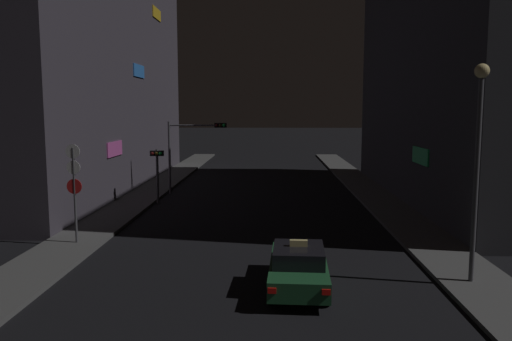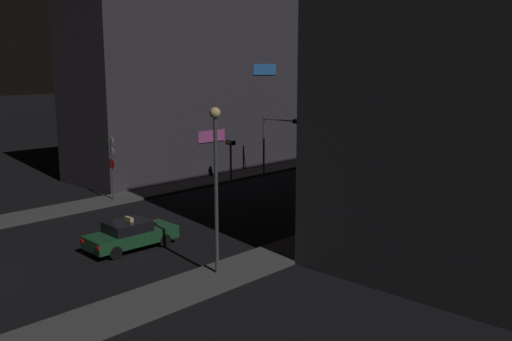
% 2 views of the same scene
% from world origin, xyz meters
% --- Properties ---
extents(sidewalk_left, '(2.53, 57.26, 0.16)m').
position_xyz_m(sidewalk_left, '(-7.61, 26.63, 0.08)').
color(sidewalk_left, '#4C4C4C').
rests_on(sidewalk_left, ground_plane).
extents(sidewalk_right, '(2.53, 57.26, 0.16)m').
position_xyz_m(sidewalk_right, '(7.61, 26.63, 0.08)').
color(sidewalk_right, '#4C4C4C').
rests_on(sidewalk_right, ground_plane).
extents(building_facade_left, '(7.23, 30.95, 18.48)m').
position_xyz_m(building_facade_left, '(-12.45, 29.43, 9.24)').
color(building_facade_left, '#3D3842').
rests_on(building_facade_left, ground_plane).
extents(building_facade_right, '(10.54, 25.68, 18.05)m').
position_xyz_m(building_facade_right, '(14.10, 25.08, 9.02)').
color(building_facade_right, '#333338').
rests_on(building_facade_right, ground_plane).
extents(taxi, '(1.99, 4.52, 1.62)m').
position_xyz_m(taxi, '(1.70, 8.40, 0.74)').
color(taxi, '#1E512D').
rests_on(taxi, ground_plane).
extents(traffic_light_overhead, '(3.97, 0.42, 4.92)m').
position_xyz_m(traffic_light_overhead, '(-4.56, 26.36, 3.59)').
color(traffic_light_overhead, '#47474C').
rests_on(traffic_light_overhead, ground_plane).
extents(traffic_light_left_kerb, '(0.80, 0.42, 3.35)m').
position_xyz_m(traffic_light_left_kerb, '(-6.10, 22.67, 2.43)').
color(traffic_light_left_kerb, '#47474C').
rests_on(traffic_light_left_kerb, ground_plane).
extents(sign_pole_left, '(0.63, 0.10, 4.15)m').
position_xyz_m(sign_pole_left, '(-7.40, 13.21, 2.65)').
color(sign_pole_left, '#47474C').
rests_on(sign_pole_left, sidewalk_left).
extents(street_lamp_near_block, '(0.46, 0.46, 7.00)m').
position_xyz_m(street_lamp_near_block, '(7.36, 8.89, 4.71)').
color(street_lamp_near_block, '#47474C').
rests_on(street_lamp_near_block, sidewalk_right).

